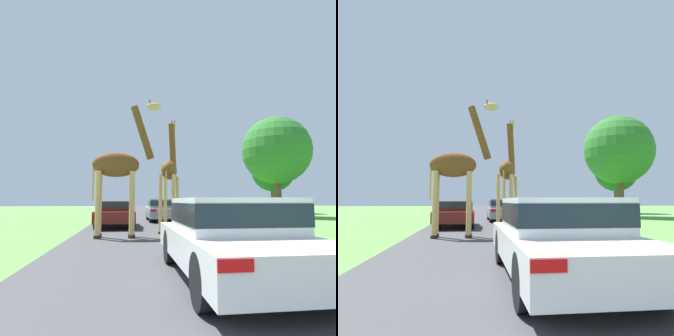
# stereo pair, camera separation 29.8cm
# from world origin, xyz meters

# --- Properties ---
(road) EXTENTS (6.49, 120.00, 0.00)m
(road) POSITION_xyz_m (0.00, 30.00, 0.00)
(road) COLOR #424244
(road) RESTS_ON ground
(giraffe_near_road) EXTENTS (1.16, 2.62, 5.25)m
(giraffe_near_road) POSITION_xyz_m (0.63, 13.58, 2.61)
(giraffe_near_road) COLOR tan
(giraffe_near_road) RESTS_ON ground
(giraffe_companion) EXTENTS (2.55, 0.76, 5.27)m
(giraffe_companion) POSITION_xyz_m (-1.49, 11.92, 2.46)
(giraffe_companion) COLOR tan
(giraffe_companion) RESTS_ON ground
(car_lead_maroon) EXTENTS (1.94, 4.72, 1.37)m
(car_lead_maroon) POSITION_xyz_m (0.59, 5.79, 0.75)
(car_lead_maroon) COLOR silver
(car_lead_maroon) RESTS_ON ground
(car_queue_right) EXTENTS (1.94, 4.43, 1.45)m
(car_queue_right) POSITION_xyz_m (1.14, 20.69, 0.76)
(car_queue_right) COLOR gray
(car_queue_right) RESTS_ON ground
(car_queue_left) EXTENTS (1.74, 4.69, 1.26)m
(car_queue_left) POSITION_xyz_m (-2.29, 29.71, 0.68)
(car_queue_left) COLOR navy
(car_queue_left) RESTS_ON ground
(car_far_ahead) EXTENTS (1.93, 4.48, 1.31)m
(car_far_ahead) POSITION_xyz_m (-1.76, 16.49, 0.72)
(car_far_ahead) COLOR #561914
(car_far_ahead) RESTS_ON ground
(tree_left_edge) EXTENTS (5.82, 5.82, 8.58)m
(tree_left_edge) POSITION_xyz_m (11.47, 24.64, 5.64)
(tree_left_edge) COLOR brown
(tree_left_edge) RESTS_ON ground
(tree_right_cluster) EXTENTS (4.61, 4.61, 6.98)m
(tree_right_cluster) POSITION_xyz_m (14.86, 31.98, 4.63)
(tree_right_cluster) COLOR brown
(tree_right_cluster) RESTS_ON ground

